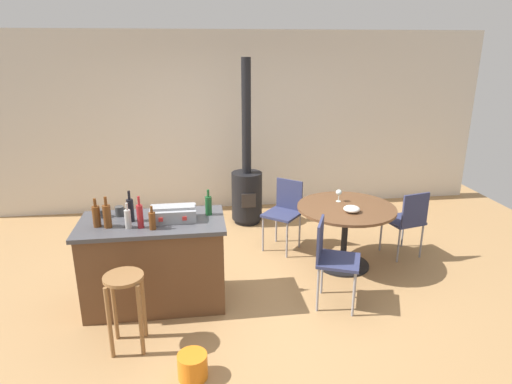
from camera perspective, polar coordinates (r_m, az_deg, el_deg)
The scene contains 22 objects.
ground_plane at distance 4.86m, azimuth -0.55°, elevation -12.25°, with size 8.80×8.80×0.00m, color #A37A4C.
back_wall at distance 6.91m, azimuth -3.49°, elevation 8.90°, with size 8.00×0.10×2.70m, color beige.
kitchen_island at distance 4.53m, azimuth -12.86°, elevation -8.80°, with size 1.38×0.72×0.88m.
wooden_stool at distance 3.94m, azimuth -16.45°, elevation -12.68°, with size 0.33×0.33×0.68m.
dining_table at distance 5.19m, azimuth 11.43°, elevation -3.61°, with size 1.11×1.11×0.74m.
folding_chair_near at distance 5.58m, azimuth 3.69°, elevation -2.20°, with size 0.56×0.56×0.88m.
folding_chair_far at distance 4.42m, azimuth 9.69°, elevation -8.06°, with size 0.52×0.52×0.88m.
folding_chair_left at distance 5.63m, azimuth 18.83°, elevation -3.26°, with size 0.48×0.48×0.85m.
wood_stove at distance 6.38m, azimuth -1.19°, elevation 0.89°, with size 0.44×0.45×2.33m.
toolbox at distance 4.31m, azimuth -10.59°, elevation -2.72°, with size 0.44×0.26×0.15m.
bottle_0 at distance 4.18m, azimuth -14.67°, elevation -2.96°, with size 0.06×0.06×0.30m.
bottle_1 at distance 4.27m, azimuth -18.58°, elevation -2.90°, with size 0.07×0.07×0.30m.
bottle_2 at distance 4.33m, azimuth -19.82°, elevation -2.90°, with size 0.07×0.07×0.27m.
bottle_3 at distance 4.36m, azimuth -15.84°, elevation -2.18°, with size 0.07×0.07×0.30m.
bottle_4 at distance 4.21m, azimuth -16.14°, elevation -3.28°, with size 0.06×0.06×0.24m.
bottle_5 at distance 4.38m, azimuth -6.12°, elevation -1.68°, with size 0.07×0.07×0.26m.
bottle_6 at distance 4.13m, azimuth -13.18°, elevation -3.57°, with size 0.06×0.06×0.22m.
cup_0 at distance 4.55m, azimuth -17.10°, elevation -2.37°, with size 0.12×0.08×0.10m.
cup_1 at distance 4.57m, azimuth -19.06°, elevation -2.57°, with size 0.12×0.08×0.08m.
wine_glass at distance 5.25m, azimuth 10.60°, elevation -0.10°, with size 0.07×0.07×0.14m.
serving_bowl at distance 4.97m, azimuth 12.19°, elevation -2.14°, with size 0.18×0.18×0.07m, color white.
plastic_bucket at distance 3.74m, azimuth -8.15°, elevation -21.24°, with size 0.23×0.23×0.21m, color orange.
Camera 1 is at (-0.54, -4.16, 2.47)m, focal length 31.15 mm.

